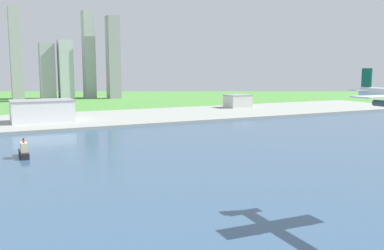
% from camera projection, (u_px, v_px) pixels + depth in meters
% --- Properties ---
extents(ground_plane, '(2400.00, 2400.00, 0.00)m').
position_uv_depth(ground_plane, '(165.00, 151.00, 274.56)').
color(ground_plane, '#4D8E3D').
extents(water_bay, '(840.00, 360.00, 0.15)m').
position_uv_depth(water_bay, '(208.00, 171.00, 221.23)').
color(water_bay, '#385675').
rests_on(water_bay, ground).
extents(industrial_pier, '(840.00, 140.00, 2.50)m').
position_uv_depth(industrial_pier, '(96.00, 119.00, 443.25)').
color(industrial_pier, '#969B93').
rests_on(industrial_pier, ground).
extents(tugboat_small, '(4.88, 19.84, 12.33)m').
position_uv_depth(tugboat_small, '(24.00, 152.00, 254.69)').
color(tugboat_small, black).
rests_on(tugboat_small, water_bay).
extents(warehouse_main, '(58.41, 38.75, 21.17)m').
position_uv_depth(warehouse_main, '(42.00, 111.00, 409.23)').
color(warehouse_main, white).
rests_on(warehouse_main, industrial_pier).
extents(warehouse_annex, '(31.29, 26.60, 16.97)m').
position_uv_depth(warehouse_annex, '(238.00, 101.00, 559.14)').
color(warehouse_annex, silver).
rests_on(warehouse_annex, industrial_pier).
extents(distant_skyline, '(307.74, 60.31, 158.65)m').
position_uv_depth(distant_skyline, '(45.00, 64.00, 721.38)').
color(distant_skyline, '#A1A4A7').
rests_on(distant_skyline, ground).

